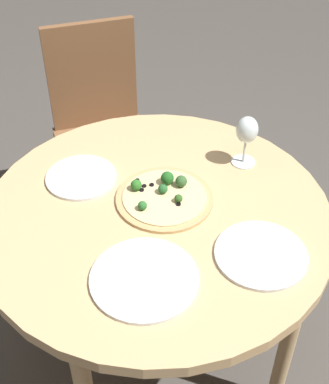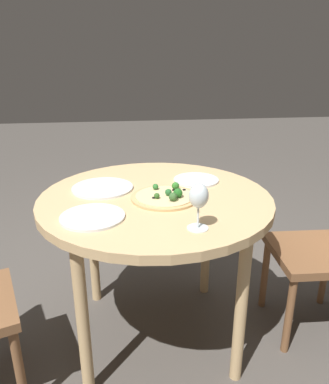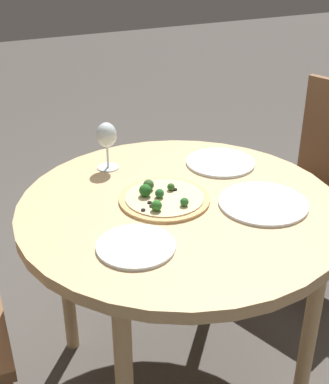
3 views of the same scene
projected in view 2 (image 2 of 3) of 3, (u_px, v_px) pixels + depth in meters
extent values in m
plane|color=#4C4742|center=(157.00, 332.00, 1.91)|extent=(12.00, 12.00, 0.00)
cylinder|color=tan|center=(155.00, 200.00, 1.64)|extent=(1.02, 1.02, 0.04)
cylinder|color=tan|center=(93.00, 244.00, 2.04)|extent=(0.05, 0.05, 0.71)
cylinder|color=tan|center=(83.00, 323.00, 1.45)|extent=(0.05, 0.05, 0.71)
cylinder|color=tan|center=(206.00, 238.00, 2.11)|extent=(0.05, 0.05, 0.71)
cylinder|color=tan|center=(241.00, 310.00, 1.52)|extent=(0.05, 0.05, 0.71)
cylinder|color=brown|center=(20.00, 372.00, 1.42)|extent=(0.04, 0.04, 0.41)
cylinder|color=brown|center=(10.00, 318.00, 1.70)|extent=(0.04, 0.04, 0.41)
cube|color=brown|center=(315.00, 253.00, 1.81)|extent=(0.42, 0.42, 0.04)
cylinder|color=brown|center=(265.00, 274.00, 2.03)|extent=(0.04, 0.04, 0.41)
cylinder|color=brown|center=(289.00, 316.00, 1.72)|extent=(0.04, 0.04, 0.41)
cylinder|color=brown|center=(325.00, 271.00, 2.06)|extent=(0.04, 0.04, 0.41)
cylinder|color=tan|center=(164.00, 197.00, 1.61)|extent=(0.29, 0.29, 0.01)
cylinder|color=beige|center=(164.00, 196.00, 1.60)|extent=(0.25, 0.25, 0.00)
sphere|color=#285F2D|center=(168.00, 192.00, 1.60)|extent=(0.03, 0.03, 0.03)
sphere|color=#2F5821|center=(156.00, 196.00, 1.57)|extent=(0.02, 0.02, 0.02)
sphere|color=#2C682C|center=(156.00, 187.00, 1.67)|extent=(0.03, 0.03, 0.03)
sphere|color=#2D6D25|center=(175.00, 186.00, 1.67)|extent=(0.03, 0.03, 0.03)
sphere|color=#215D20|center=(178.00, 193.00, 1.57)|extent=(0.04, 0.04, 0.04)
sphere|color=#355B2D|center=(173.00, 197.00, 1.54)|extent=(0.04, 0.04, 0.04)
cylinder|color=black|center=(184.00, 190.00, 1.66)|extent=(0.01, 0.01, 0.00)
cylinder|color=black|center=(154.00, 198.00, 1.57)|extent=(0.01, 0.01, 0.00)
cylinder|color=black|center=(178.00, 193.00, 1.63)|extent=(0.01, 0.01, 0.00)
cylinder|color=black|center=(177.00, 191.00, 1.65)|extent=(0.01, 0.01, 0.00)
cylinder|color=black|center=(174.00, 190.00, 1.66)|extent=(0.01, 0.01, 0.00)
cylinder|color=silver|center=(198.00, 228.00, 1.34)|extent=(0.08, 0.08, 0.00)
cylinder|color=silver|center=(198.00, 218.00, 1.32)|extent=(0.01, 0.01, 0.08)
ellipsoid|color=silver|center=(199.00, 196.00, 1.29)|extent=(0.07, 0.07, 0.09)
cylinder|color=silver|center=(103.00, 188.00, 1.72)|extent=(0.28, 0.28, 0.01)
cylinder|color=silver|center=(196.00, 180.00, 1.82)|extent=(0.22, 0.22, 0.01)
cylinder|color=silver|center=(92.00, 217.00, 1.42)|extent=(0.25, 0.25, 0.01)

